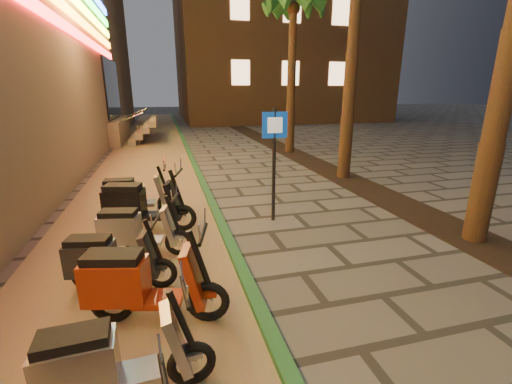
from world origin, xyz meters
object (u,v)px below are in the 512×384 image
object	(u,v)px
pedestrian_sign	(274,150)
scooter_8	(139,205)
scooter_7	(134,231)
scooter_4	(107,362)
scooter_5	(138,284)
scooter_9	(132,195)
scooter_6	(108,260)

from	to	relation	value
pedestrian_sign	scooter_8	size ratio (longest dim) A/B	1.33
pedestrian_sign	scooter_7	size ratio (longest dim) A/B	1.56
scooter_4	scooter_8	world-z (taller)	scooter_8
scooter_5	scooter_7	size ratio (longest dim) A/B	1.12
scooter_8	scooter_7	bearing A→B (deg)	-76.69
pedestrian_sign	scooter_8	bearing A→B (deg)	178.03
scooter_4	scooter_7	xyz separation A→B (m)	(0.01, 2.97, 0.01)
scooter_5	scooter_8	size ratio (longest dim) A/B	0.96
scooter_5	scooter_9	xyz separation A→B (m)	(-0.36, 3.85, -0.03)
scooter_6	scooter_5	bearing A→B (deg)	-50.95
scooter_4	scooter_6	bearing A→B (deg)	94.04
scooter_5	scooter_6	xyz separation A→B (m)	(-0.46, 0.85, -0.07)
scooter_4	scooter_8	size ratio (longest dim) A/B	0.84
pedestrian_sign	scooter_7	bearing A→B (deg)	-159.57
pedestrian_sign	scooter_5	xyz separation A→B (m)	(-2.58, -2.83, -1.01)
pedestrian_sign	scooter_9	distance (m)	3.28
scooter_8	scooter_6	bearing A→B (deg)	-83.93
scooter_4	scooter_7	size ratio (longest dim) A/B	0.98
scooter_6	scooter_7	xyz separation A→B (m)	(0.28, 0.98, 0.01)
scooter_8	pedestrian_sign	bearing A→B (deg)	11.55
scooter_5	scooter_4	bearing A→B (deg)	-85.90
scooter_7	scooter_8	distance (m)	1.12
scooter_6	scooter_9	size ratio (longest dim) A/B	0.93
scooter_4	scooter_8	xyz separation A→B (m)	(0.03, 4.08, 0.09)
pedestrian_sign	scooter_7	xyz separation A→B (m)	(-2.76, -1.00, -1.07)
scooter_6	scooter_7	world-z (taller)	scooter_7
pedestrian_sign	scooter_4	world-z (taller)	pedestrian_sign
scooter_5	scooter_9	world-z (taller)	scooter_5
scooter_5	pedestrian_sign	bearing A→B (deg)	61.36
scooter_9	scooter_6	bearing A→B (deg)	-87.94
scooter_5	scooter_9	distance (m)	3.86
scooter_8	scooter_9	xyz separation A→B (m)	(-0.20, 0.90, -0.05)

